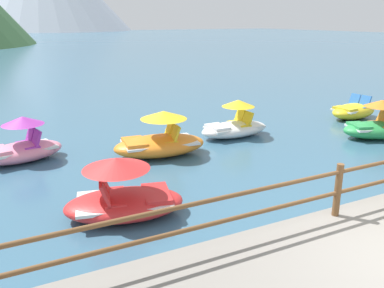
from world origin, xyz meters
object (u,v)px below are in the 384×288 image
(pedal_boat_1, at_px, (235,125))
(pedal_boat_2, at_px, (160,141))
(pedal_boat_6, at_px, (376,126))
(pedal_boat_7, at_px, (124,197))
(pedal_boat_3, at_px, (22,147))
(pedal_boat_5, at_px, (353,111))

(pedal_boat_1, bearing_deg, pedal_boat_2, -166.85)
(pedal_boat_6, bearing_deg, pedal_boat_7, -169.88)
(pedal_boat_2, bearing_deg, pedal_boat_3, 160.80)
(pedal_boat_1, xyz_separation_m, pedal_boat_3, (-6.40, 0.54, 0.02))
(pedal_boat_3, xyz_separation_m, pedal_boat_5, (11.86, -0.46, -0.10))
(pedal_boat_5, bearing_deg, pedal_boat_3, 177.76)
(pedal_boat_1, relative_size, pedal_boat_3, 1.02)
(pedal_boat_3, distance_m, pedal_boat_6, 10.73)
(pedal_boat_7, bearing_deg, pedal_boat_6, 10.12)
(pedal_boat_2, height_order, pedal_boat_5, pedal_boat_2)
(pedal_boat_5, height_order, pedal_boat_7, pedal_boat_7)
(pedal_boat_2, xyz_separation_m, pedal_boat_3, (-3.50, 1.22, -0.02))
(pedal_boat_5, xyz_separation_m, pedal_boat_7, (-10.39, -3.86, 0.10))
(pedal_boat_5, distance_m, pedal_boat_6, 2.72)
(pedal_boat_1, distance_m, pedal_boat_5, 5.46)
(pedal_boat_7, bearing_deg, pedal_boat_1, 37.49)
(pedal_boat_5, bearing_deg, pedal_boat_7, -159.60)
(pedal_boat_5, bearing_deg, pedal_boat_1, -179.16)
(pedal_boat_3, bearing_deg, pedal_boat_6, -14.78)
(pedal_boat_5, bearing_deg, pedal_boat_2, -174.82)
(pedal_boat_2, xyz_separation_m, pedal_boat_5, (8.35, 0.76, -0.12))
(pedal_boat_3, bearing_deg, pedal_boat_5, -2.24)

